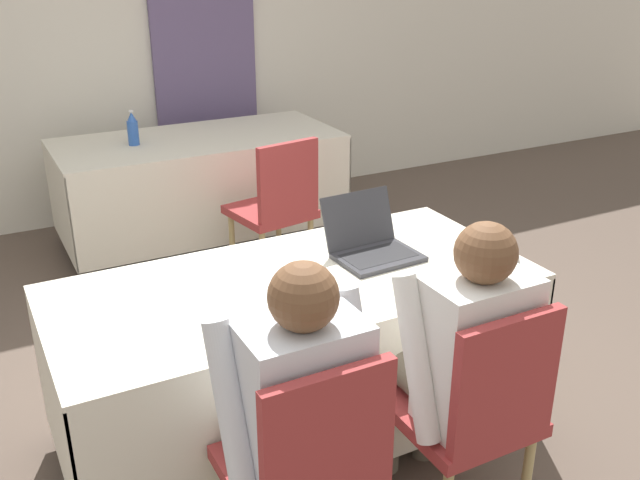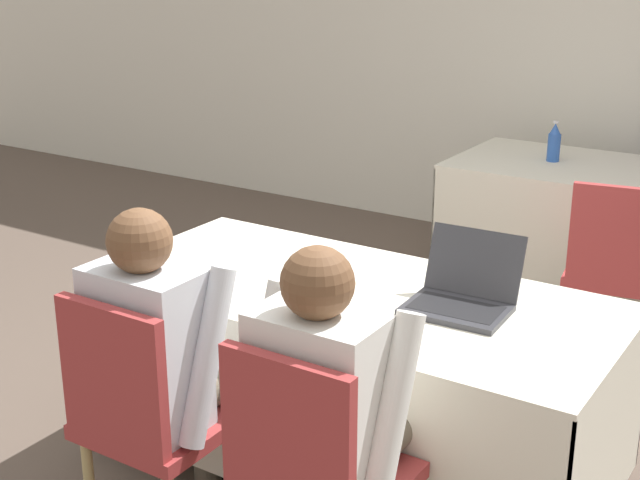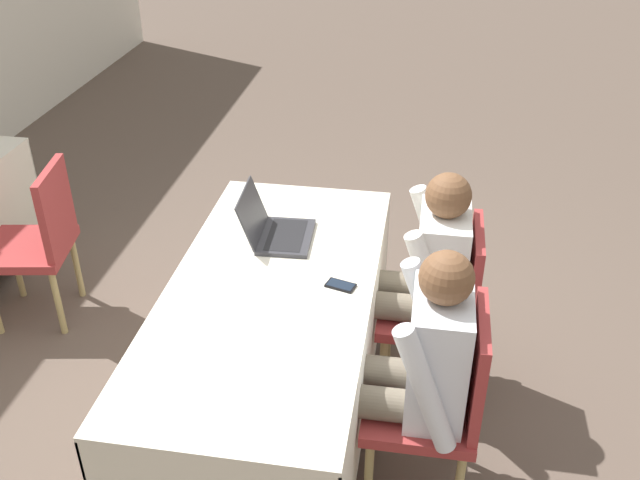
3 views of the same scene
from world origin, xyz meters
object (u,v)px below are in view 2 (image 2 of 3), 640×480
object	(u,v)px
chair_near_left	(145,413)
chair_near_right	(313,474)
laptop	(462,295)
cell_phone	(318,320)
water_bottle	(554,143)
person_checkered_shirt	(165,355)
chair_far_spare	(615,266)
person_white_shirt	(332,408)

from	to	relation	value
chair_near_left	chair_near_right	world-z (taller)	same
laptop	cell_phone	size ratio (longest dim) A/B	2.54
water_bottle	chair_near_right	world-z (taller)	water_bottle
chair_near_left	person_checkered_shirt	world-z (taller)	person_checkered_shirt
chair_far_spare	person_white_shirt	size ratio (longest dim) A/B	0.78
water_bottle	chair_near_left	distance (m)	3.06
cell_phone	laptop	bearing A→B (deg)	61.82
chair_far_spare	person_white_shirt	bearing A→B (deg)	73.52
cell_phone	water_bottle	world-z (taller)	water_bottle
chair_near_left	person_white_shirt	distance (m)	0.66
cell_phone	chair_near_left	bearing A→B (deg)	-112.79
cell_phone	chair_near_right	bearing A→B (deg)	-42.75
chair_far_spare	chair_near_left	bearing A→B (deg)	58.22
chair_far_spare	person_checkered_shirt	distance (m)	2.24
water_bottle	person_checkered_shirt	distance (m)	2.94
cell_phone	water_bottle	bearing A→B (deg)	108.13
chair_near_right	chair_far_spare	xyz separation A→B (m)	(0.25, 2.16, 0.00)
water_bottle	chair_near_left	xyz separation A→B (m)	(-0.27, -3.03, -0.34)
person_white_shirt	chair_far_spare	bearing A→B (deg)	-96.89
cell_phone	chair_far_spare	distance (m)	1.80
laptop	water_bottle	distance (m)	2.27
cell_phone	water_bottle	xyz separation A→B (m)	(-0.09, 2.58, 0.10)
chair_near_right	person_white_shirt	size ratio (longest dim) A/B	0.78
water_bottle	chair_near_left	size ratio (longest dim) A/B	0.25
chair_near_right	person_checkered_shirt	bearing A→B (deg)	-9.31
laptop	person_checkered_shirt	size ratio (longest dim) A/B	0.30
chair_near_right	person_checkered_shirt	world-z (taller)	person_checkered_shirt
cell_phone	chair_near_left	world-z (taller)	chair_near_left
water_bottle	chair_far_spare	world-z (taller)	water_bottle
water_bottle	chair_near_left	world-z (taller)	water_bottle
cell_phone	chair_far_spare	xyz separation A→B (m)	(0.52, 1.71, -0.24)
chair_near_left	person_white_shirt	xyz separation A→B (m)	(0.63, 0.10, 0.16)
chair_far_spare	person_checkered_shirt	bearing A→B (deg)	57.22
laptop	chair_far_spare	bearing A→B (deg)	80.07
person_white_shirt	chair_near_right	bearing A→B (deg)	90.00
laptop	chair_near_right	size ratio (longest dim) A/B	0.39
laptop	cell_phone	distance (m)	0.50
chair_near_right	cell_phone	bearing A→B (deg)	-58.79
cell_phone	person_white_shirt	size ratio (longest dim) A/B	0.12
chair_far_spare	laptop	bearing A→B (deg)	73.15
water_bottle	person_checkered_shirt	size ratio (longest dim) A/B	0.19
person_checkered_shirt	chair_far_spare	bearing A→B (deg)	-113.19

